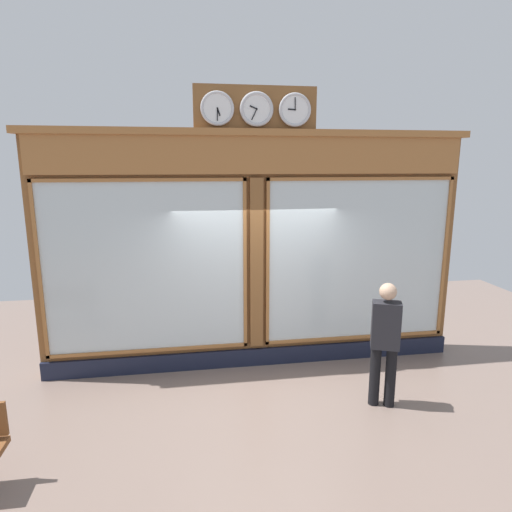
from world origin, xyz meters
TOP-DOWN VIEW (x-y plane):
  - ground_plane at (0.00, 2.80)m, footprint 14.00×14.00m
  - shop_facade at (-0.00, -0.13)m, footprint 6.62×0.42m
  - pedestrian at (-1.47, 1.45)m, footprint 0.42×0.34m

SIDE VIEW (x-z plane):
  - ground_plane at x=0.00m, z-range 0.00..0.00m
  - pedestrian at x=-1.47m, z-range 0.09..1.78m
  - shop_facade at x=0.00m, z-range -0.27..3.99m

